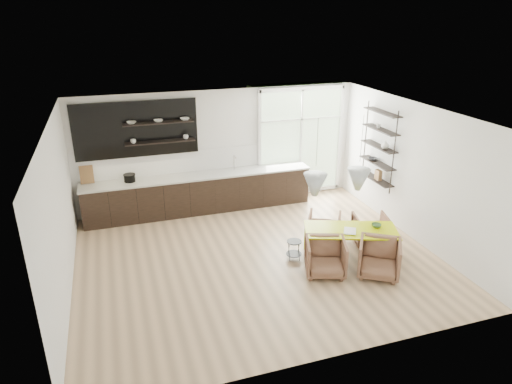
# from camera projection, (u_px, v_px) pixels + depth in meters

# --- Properties ---
(room) EXTENTS (7.02, 6.01, 2.91)m
(room) POSITION_uv_depth(u_px,v_px,m) (267.00, 170.00, 9.76)
(room) COLOR #D4AD82
(room) RESTS_ON ground
(kitchen_run) EXTENTS (5.54, 0.69, 2.75)m
(kitchen_run) POSITION_uv_depth(u_px,v_px,m) (196.00, 188.00, 11.12)
(kitchen_run) COLOR black
(kitchen_run) RESTS_ON ground
(right_shelving) EXTENTS (0.26, 1.22, 1.90)m
(right_shelving) POSITION_uv_depth(u_px,v_px,m) (379.00, 149.00, 10.55)
(right_shelving) COLOR black
(right_shelving) RESTS_ON ground
(dining_table) EXTENTS (1.96, 1.37, 0.65)m
(dining_table) POSITION_uv_depth(u_px,v_px,m) (351.00, 231.00, 8.92)
(dining_table) COLOR #BDD000
(dining_table) RESTS_ON ground
(armchair_back_left) EXTENTS (0.93, 0.93, 0.63)m
(armchair_back_left) POSITION_uv_depth(u_px,v_px,m) (324.00, 227.00, 9.75)
(armchair_back_left) COLOR brown
(armchair_back_left) RESTS_ON ground
(armchair_back_right) EXTENTS (0.84, 0.86, 0.64)m
(armchair_back_right) POSITION_uv_depth(u_px,v_px,m) (371.00, 230.00, 9.63)
(armchair_back_right) COLOR brown
(armchair_back_right) RESTS_ON ground
(armchair_front_left) EXTENTS (0.94, 0.95, 0.68)m
(armchair_front_left) POSITION_uv_depth(u_px,v_px,m) (325.00, 257.00, 8.53)
(armchair_front_left) COLOR brown
(armchair_front_left) RESTS_ON ground
(armchair_front_right) EXTENTS (1.04, 1.05, 0.69)m
(armchair_front_right) POSITION_uv_depth(u_px,v_px,m) (379.00, 258.00, 8.48)
(armchair_front_right) COLOR brown
(armchair_front_right) RESTS_ON ground
(wire_stool) EXTENTS (0.31, 0.31, 0.40)m
(wire_stool) POSITION_uv_depth(u_px,v_px,m) (294.00, 247.00, 9.06)
(wire_stool) COLOR black
(wire_stool) RESTS_ON ground
(table_book) EXTENTS (0.35, 0.38, 0.03)m
(table_book) POSITION_uv_depth(u_px,v_px,m) (344.00, 231.00, 8.83)
(table_book) COLOR white
(table_book) RESTS_ON dining_table
(table_bowl) EXTENTS (0.20, 0.20, 0.06)m
(table_bowl) POSITION_uv_depth(u_px,v_px,m) (376.00, 225.00, 9.00)
(table_bowl) COLOR #487240
(table_bowl) RESTS_ON dining_table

